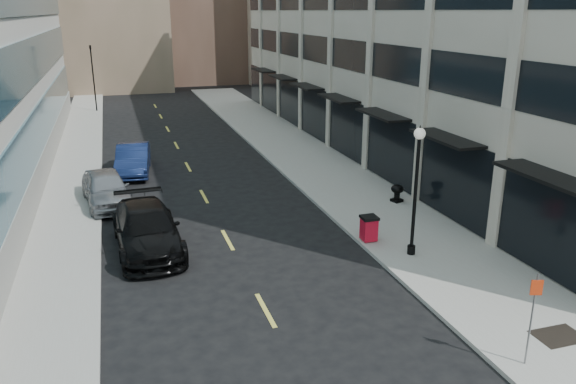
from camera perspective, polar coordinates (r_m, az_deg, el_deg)
sidewalk_right at (r=30.96m, az=5.29°, el=0.98°), size 5.00×80.00×0.15m
sidewalk_left at (r=28.83m, az=-21.38°, el=-1.51°), size 3.00×80.00×0.15m
building_right at (r=40.19m, az=14.74°, el=17.29°), size 15.30×46.50×18.25m
skyline_stone at (r=76.53m, az=-0.70°, el=18.64°), size 10.00×14.00×20.00m
grate_far at (r=18.38m, az=25.80°, el=-13.03°), size 1.40×1.00×0.01m
road_centerline at (r=26.23m, az=-7.47°, el=-2.42°), size 0.15×68.20×0.01m
traffic_signal at (r=55.41m, az=-19.43°, el=13.50°), size 0.66×0.66×6.98m
car_black_pickup at (r=22.83m, az=-14.14°, el=-3.68°), size 2.72×6.07×1.73m
car_silver_sedan at (r=28.59m, az=-17.98°, el=0.36°), size 2.67×5.26×1.72m
car_blue_sedan at (r=33.83m, az=-15.47°, el=3.22°), size 2.29×5.27×1.68m
trash_bin at (r=22.95m, az=8.22°, el=-3.59°), size 0.66×0.73×1.05m
lamppost at (r=21.21m, az=12.90°, el=1.17°), size 0.42×0.42×5.04m
sign_post at (r=15.94m, az=23.65°, el=-10.70°), size 0.30×0.12×2.63m
urn_planter at (r=27.85m, az=11.04°, el=0.07°), size 0.63×0.63×0.87m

